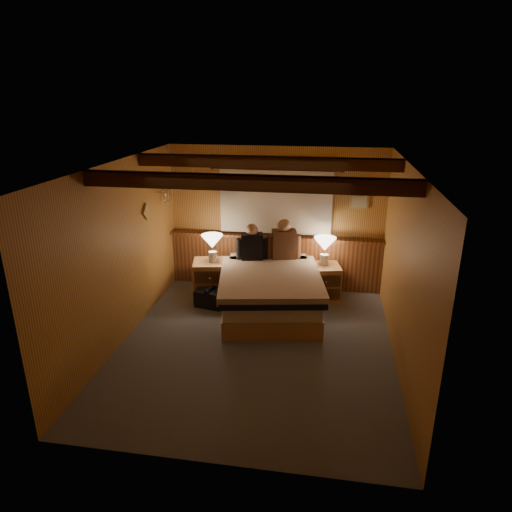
% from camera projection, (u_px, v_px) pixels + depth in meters
% --- Properties ---
extents(floor, '(4.20, 4.20, 0.00)m').
position_uv_depth(floor, '(256.00, 346.00, 6.12)').
color(floor, '#555C65').
rests_on(floor, ground).
extents(ceiling, '(4.20, 4.20, 0.00)m').
position_uv_depth(ceiling, '(255.00, 165.00, 5.31)').
color(ceiling, '#BE8347').
rests_on(ceiling, wall_back).
extents(wall_back, '(3.60, 0.00, 3.60)m').
position_uv_depth(wall_back, '(276.00, 219.00, 7.66)').
color(wall_back, gold).
rests_on(wall_back, floor).
extents(wall_left, '(0.00, 4.20, 4.20)m').
position_uv_depth(wall_left, '(120.00, 254.00, 5.98)').
color(wall_left, gold).
rests_on(wall_left, floor).
extents(wall_right, '(0.00, 4.20, 4.20)m').
position_uv_depth(wall_right, '(404.00, 270.00, 5.44)').
color(wall_right, gold).
rests_on(wall_right, floor).
extents(wall_front, '(3.60, 0.00, 3.60)m').
position_uv_depth(wall_front, '(214.00, 350.00, 3.76)').
color(wall_front, gold).
rests_on(wall_front, floor).
extents(wainscot, '(3.60, 0.23, 0.94)m').
position_uv_depth(wainscot, '(275.00, 260.00, 7.84)').
color(wainscot, brown).
rests_on(wainscot, wall_back).
extents(curtain_window, '(2.18, 0.09, 1.11)m').
position_uv_depth(curtain_window, '(276.00, 201.00, 7.49)').
color(curtain_window, '#442911').
rests_on(curtain_window, wall_back).
extents(ceiling_beams, '(3.60, 1.65, 0.16)m').
position_uv_depth(ceiling_beams, '(258.00, 171.00, 5.47)').
color(ceiling_beams, '#442911').
rests_on(ceiling_beams, ceiling).
extents(coat_rail, '(0.05, 0.55, 0.24)m').
position_uv_depth(coat_rail, '(165.00, 194.00, 7.28)').
color(coat_rail, silver).
rests_on(coat_rail, wall_left).
extents(framed_print, '(0.30, 0.04, 0.25)m').
position_uv_depth(framed_print, '(359.00, 202.00, 7.32)').
color(framed_print, tan).
rests_on(framed_print, wall_back).
extents(bed, '(1.76, 2.12, 0.65)m').
position_uv_depth(bed, '(270.00, 291.00, 6.96)').
color(bed, tan).
rests_on(bed, floor).
extents(nightstand_left, '(0.65, 0.60, 0.61)m').
position_uv_depth(nightstand_left, '(211.00, 279.00, 7.51)').
color(nightstand_left, tan).
rests_on(nightstand_left, floor).
extents(nightstand_right, '(0.61, 0.57, 0.58)m').
position_uv_depth(nightstand_right, '(323.00, 282.00, 7.41)').
color(nightstand_right, tan).
rests_on(nightstand_right, floor).
extents(lamp_left, '(0.35, 0.35, 0.45)m').
position_uv_depth(lamp_left, '(212.00, 243.00, 7.29)').
color(lamp_left, silver).
rests_on(lamp_left, nightstand_left).
extents(lamp_right, '(0.35, 0.35, 0.46)m').
position_uv_depth(lamp_right, '(325.00, 246.00, 7.26)').
color(lamp_right, silver).
rests_on(lamp_right, nightstand_right).
extents(person_left, '(0.50, 0.27, 0.62)m').
position_uv_depth(person_left, '(252.00, 245.00, 7.34)').
color(person_left, black).
rests_on(person_left, bed).
extents(person_right, '(0.55, 0.30, 0.68)m').
position_uv_depth(person_right, '(284.00, 242.00, 7.38)').
color(person_right, '#533221').
rests_on(person_right, bed).
extents(duffel_bag, '(0.49, 0.35, 0.32)m').
position_uv_depth(duffel_bag, '(210.00, 298.00, 7.20)').
color(duffel_bag, black).
rests_on(duffel_bag, floor).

